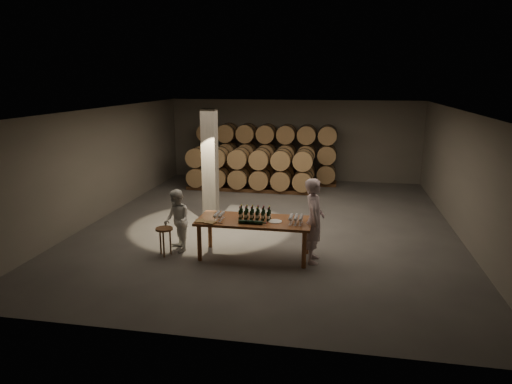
% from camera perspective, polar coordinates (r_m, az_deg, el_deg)
% --- Properties ---
extents(room, '(12.00, 12.00, 12.00)m').
position_cam_1_polar(room, '(13.18, -5.76, 3.36)').
color(room, '#514E4C').
rests_on(room, ground).
extents(tasting_table, '(2.60, 1.10, 0.90)m').
position_cam_1_polar(tasting_table, '(10.42, -0.22, -4.02)').
color(tasting_table, brown).
rests_on(tasting_table, ground).
extents(barrel_stack_back, '(5.48, 0.95, 2.31)m').
position_cam_1_polar(barrel_stack_back, '(17.88, 1.33, 4.93)').
color(barrel_stack_back, brown).
rests_on(barrel_stack_back, ground).
extents(barrel_stack_front, '(4.70, 0.95, 1.57)m').
position_cam_1_polar(barrel_stack_front, '(16.65, -0.78, 2.96)').
color(barrel_stack_front, brown).
rests_on(barrel_stack_front, ground).
extents(bottle_cluster, '(0.73, 0.23, 0.31)m').
position_cam_1_polar(bottle_cluster, '(10.38, -0.16, -2.84)').
color(bottle_cluster, black).
rests_on(bottle_cluster, tasting_table).
extents(lying_bottles, '(0.64, 0.09, 0.09)m').
position_cam_1_polar(lying_bottles, '(10.06, -0.61, -3.80)').
color(lying_bottles, black).
rests_on(lying_bottles, tasting_table).
extents(glass_cluster_left, '(0.19, 0.41, 0.16)m').
position_cam_1_polar(glass_cluster_left, '(10.40, -4.64, -2.82)').
color(glass_cluster_left, silver).
rests_on(glass_cluster_left, tasting_table).
extents(glass_cluster_right, '(0.31, 0.42, 0.18)m').
position_cam_1_polar(glass_cluster_right, '(10.15, 5.02, -3.20)').
color(glass_cluster_right, silver).
rests_on(glass_cluster_right, tasting_table).
extents(plate, '(0.31, 0.31, 0.02)m').
position_cam_1_polar(plate, '(10.24, 2.41, -3.69)').
color(plate, white).
rests_on(plate, tasting_table).
extents(notebook_near, '(0.29, 0.26, 0.03)m').
position_cam_1_polar(notebook_near, '(10.19, -5.75, -3.81)').
color(notebook_near, brown).
rests_on(notebook_near, tasting_table).
extents(notebook_corner, '(0.25, 0.29, 0.02)m').
position_cam_1_polar(notebook_corner, '(10.33, -7.04, -3.61)').
color(notebook_corner, brown).
rests_on(notebook_corner, tasting_table).
extents(pen, '(0.15, 0.03, 0.01)m').
position_cam_1_polar(pen, '(10.15, -4.60, -3.91)').
color(pen, black).
rests_on(pen, tasting_table).
extents(stool, '(0.40, 0.40, 0.67)m').
position_cam_1_polar(stool, '(10.80, -11.39, -5.04)').
color(stool, brown).
rests_on(stool, ground).
extents(person_man, '(0.50, 0.73, 1.92)m').
position_cam_1_polar(person_man, '(10.20, 7.27, -3.58)').
color(person_man, beige).
rests_on(person_man, ground).
extents(person_woman, '(0.88, 0.92, 1.50)m').
position_cam_1_polar(person_woman, '(10.97, -9.86, -3.56)').
color(person_woman, white).
rests_on(person_woman, ground).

